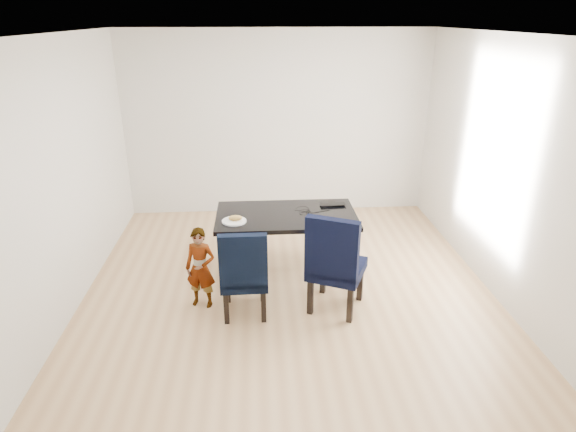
{
  "coord_description": "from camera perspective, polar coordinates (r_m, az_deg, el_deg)",
  "views": [
    {
      "loc": [
        -0.32,
        -4.57,
        2.86
      ],
      "look_at": [
        0.0,
        0.2,
        0.85
      ],
      "focal_mm": 30.0,
      "sensor_mm": 36.0,
      "label": 1
    }
  ],
  "objects": [
    {
      "name": "floor",
      "position": [
        5.4,
        0.14,
        -9.22
      ],
      "size": [
        4.5,
        5.0,
        0.01
      ],
      "primitive_type": "cube",
      "color": "tan",
      "rests_on": "ground"
    },
    {
      "name": "ceiling",
      "position": [
        4.59,
        0.18,
        20.86
      ],
      "size": [
        4.5,
        5.0,
        0.01
      ],
      "primitive_type": "cube",
      "color": "white",
      "rests_on": "wall_back"
    },
    {
      "name": "wall_back",
      "position": [
        7.24,
        -1.25,
        10.75
      ],
      "size": [
        4.5,
        0.01,
        2.7
      ],
      "primitive_type": "cube",
      "color": "silver",
      "rests_on": "ground"
    },
    {
      "name": "wall_front",
      "position": [
        2.58,
        4.14,
        -13.06
      ],
      "size": [
        4.5,
        0.01,
        2.7
      ],
      "primitive_type": "cube",
      "color": "silver",
      "rests_on": "ground"
    },
    {
      "name": "wall_left",
      "position": [
        5.19,
        -25.59,
        3.59
      ],
      "size": [
        0.01,
        5.0,
        2.7
      ],
      "primitive_type": "cube",
      "color": "white",
      "rests_on": "ground"
    },
    {
      "name": "wall_right",
      "position": [
        5.46,
        24.57,
        4.65
      ],
      "size": [
        0.01,
        5.0,
        2.7
      ],
      "primitive_type": "cube",
      "color": "silver",
      "rests_on": "ground"
    },
    {
      "name": "dining_table",
      "position": [
        5.66,
        -0.2,
        -3.27
      ],
      "size": [
        1.6,
        0.9,
        0.75
      ],
      "primitive_type": "cube",
      "color": "black",
      "rests_on": "floor"
    },
    {
      "name": "chair_left",
      "position": [
        4.88,
        -5.23,
        -6.43
      ],
      "size": [
        0.47,
        0.49,
        0.97
      ],
      "primitive_type": "cube",
      "rotation": [
        0.0,
        0.0,
        0.01
      ],
      "color": "black",
      "rests_on": "floor"
    },
    {
      "name": "chair_right",
      "position": [
        4.94,
        5.85,
        -5.26
      ],
      "size": [
        0.71,
        0.72,
        1.09
      ],
      "primitive_type": "cube",
      "rotation": [
        0.0,
        0.0,
        -0.43
      ],
      "color": "black",
      "rests_on": "floor"
    },
    {
      "name": "child",
      "position": [
        5.08,
        -10.32,
        -6.09
      ],
      "size": [
        0.36,
        0.28,
        0.88
      ],
      "primitive_type": "imported",
      "rotation": [
        0.0,
        0.0,
        -0.26
      ],
      "color": "orange",
      "rests_on": "floor"
    },
    {
      "name": "plate",
      "position": [
        5.33,
        -6.4,
        -0.61
      ],
      "size": [
        0.36,
        0.36,
        0.02
      ],
      "primitive_type": "cylinder",
      "rotation": [
        0.0,
        0.0,
        -0.4
      ],
      "color": "silver",
      "rests_on": "dining_table"
    },
    {
      "name": "sandwich",
      "position": [
        5.31,
        -6.26,
        -0.22
      ],
      "size": [
        0.17,
        0.1,
        0.06
      ],
      "primitive_type": "ellipsoid",
      "rotation": [
        0.0,
        0.0,
        0.2
      ],
      "color": "#A57F3B",
      "rests_on": "plate"
    },
    {
      "name": "laptop",
      "position": [
        5.81,
        5.24,
        1.51
      ],
      "size": [
        0.32,
        0.21,
        0.02
      ],
      "primitive_type": "imported",
      "rotation": [
        0.0,
        0.0,
        3.2
      ],
      "color": "black",
      "rests_on": "dining_table"
    },
    {
      "name": "cable_tangle",
      "position": [
        5.54,
        2.08,
        0.4
      ],
      "size": [
        0.18,
        0.18,
        0.01
      ],
      "primitive_type": "torus",
      "rotation": [
        0.0,
        0.0,
        0.33
      ],
      "color": "black",
      "rests_on": "dining_table"
    }
  ]
}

